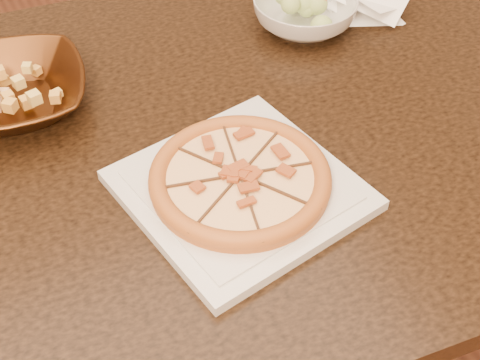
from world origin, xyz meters
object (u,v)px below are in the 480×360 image
Objects in this scene: plate at (240,189)px; pizza at (240,178)px; bronze_bowl at (10,93)px; dining_table at (159,182)px; salad_bowl at (305,13)px.

pizza reaches higher than plate.
bronze_bowl is (-0.25, 0.35, -0.00)m from pizza.
bronze_bowl is (-0.18, 0.19, 0.12)m from dining_table.
dining_table is at bearing 113.32° from pizza.
dining_table is 4.53× the size of plate.
bronze_bowl and salad_bowl have the same top height.
plate is at bearing -54.63° from bronze_bowl.
dining_table is 7.99× the size of salad_bowl.
bronze_bowl is at bearing 133.69° from dining_table.
dining_table is at bearing -46.31° from bronze_bowl.
plate is at bearing -66.67° from dining_table.
pizza is 1.32× the size of salad_bowl.
bronze_bowl reaches higher than dining_table.
salad_bowl is at bearing -0.42° from bronze_bowl.
bronze_bowl reaches higher than pizza.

